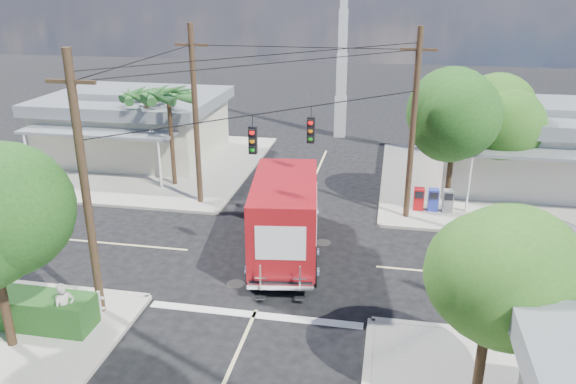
# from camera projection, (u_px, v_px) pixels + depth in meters

# --- Properties ---
(ground) EXTENTS (120.00, 120.00, 0.00)m
(ground) POSITION_uv_depth(u_px,v_px,m) (279.00, 258.00, 23.31)
(ground) COLOR black
(ground) RESTS_ON ground
(sidewalk_ne) EXTENTS (14.12, 14.12, 0.14)m
(sidewalk_ne) POSITION_uv_depth(u_px,v_px,m) (508.00, 185.00, 31.40)
(sidewalk_ne) COLOR gray
(sidewalk_ne) RESTS_ON ground
(sidewalk_nw) EXTENTS (14.12, 14.12, 0.14)m
(sidewalk_nw) POSITION_uv_depth(u_px,v_px,m) (144.00, 163.00, 35.18)
(sidewalk_nw) COLOR gray
(sidewalk_nw) RESTS_ON ground
(road_markings) EXTENTS (32.00, 32.00, 0.01)m
(road_markings) POSITION_uv_depth(u_px,v_px,m) (272.00, 275.00, 21.95)
(road_markings) COLOR beige
(road_markings) RESTS_ON ground
(building_ne) EXTENTS (11.80, 10.20, 4.50)m
(building_ne) POSITION_uv_depth(u_px,v_px,m) (541.00, 143.00, 31.32)
(building_ne) COLOR beige
(building_ne) RESTS_ON sidewalk_ne
(building_nw) EXTENTS (10.80, 10.20, 4.30)m
(building_nw) POSITION_uv_depth(u_px,v_px,m) (135.00, 123.00, 36.07)
(building_nw) COLOR beige
(building_nw) RESTS_ON sidewalk_nw
(radio_tower) EXTENTS (0.80, 0.80, 17.00)m
(radio_tower) POSITION_uv_depth(u_px,v_px,m) (342.00, 59.00, 39.62)
(radio_tower) COLOR silver
(radio_tower) RESTS_ON ground
(tree_ne_front) EXTENTS (4.21, 4.14, 6.66)m
(tree_ne_front) POSITION_uv_depth(u_px,v_px,m) (456.00, 117.00, 26.59)
(tree_ne_front) COLOR #422D1C
(tree_ne_front) RESTS_ON sidewalk_ne
(tree_ne_back) EXTENTS (3.77, 3.66, 5.82)m
(tree_ne_back) POSITION_uv_depth(u_px,v_px,m) (504.00, 120.00, 28.36)
(tree_ne_back) COLOR #422D1C
(tree_ne_back) RESTS_ON sidewalk_ne
(tree_se) EXTENTS (3.67, 3.54, 5.62)m
(tree_se) POSITION_uv_depth(u_px,v_px,m) (495.00, 270.00, 14.01)
(tree_se) COLOR #422D1C
(tree_se) RESTS_ON sidewalk_se
(palm_nw_front) EXTENTS (3.01, 3.08, 5.59)m
(palm_nw_front) POSITION_uv_depth(u_px,v_px,m) (168.00, 97.00, 29.73)
(palm_nw_front) COLOR #422D1C
(palm_nw_front) RESTS_ON sidewalk_nw
(palm_nw_back) EXTENTS (3.01, 3.08, 5.19)m
(palm_nw_back) POSITION_uv_depth(u_px,v_px,m) (146.00, 97.00, 31.59)
(palm_nw_back) COLOR #422D1C
(palm_nw_back) RESTS_ON sidewalk_nw
(utility_poles) EXTENTS (12.00, 10.68, 9.00)m
(utility_poles) POSITION_uv_depth(u_px,v_px,m) (249.00, 137.00, 23.41)
(utility_poles) COLOR #473321
(utility_poles) RESTS_ON ground
(picket_fence) EXTENTS (5.94, 0.06, 1.00)m
(picket_fence) POSITION_uv_depth(u_px,v_px,m) (24.00, 295.00, 19.28)
(picket_fence) COLOR silver
(picket_fence) RESTS_ON sidewalk_sw
(hedge_sw) EXTENTS (6.20, 1.20, 1.10)m
(hedge_sw) POSITION_uv_depth(u_px,v_px,m) (4.00, 307.00, 18.57)
(hedge_sw) COLOR #1C491A
(hedge_sw) RESTS_ON sidewalk_sw
(vending_boxes) EXTENTS (1.90, 0.50, 1.10)m
(vending_boxes) POSITION_uv_depth(u_px,v_px,m) (433.00, 200.00, 27.64)
(vending_boxes) COLOR #AF0C12
(vending_boxes) RESTS_ON sidewalk_ne
(delivery_truck) EXTENTS (3.54, 8.31, 3.49)m
(delivery_truck) POSITION_uv_depth(u_px,v_px,m) (286.00, 214.00, 23.18)
(delivery_truck) COLOR black
(delivery_truck) RESTS_ON ground
(parked_car) EXTENTS (5.43, 3.71, 1.38)m
(parked_car) POSITION_uv_depth(u_px,v_px,m) (542.00, 236.00, 23.68)
(parked_car) COLOR silver
(parked_car) RESTS_ON ground
(pedestrian) EXTENTS (0.75, 0.78, 1.79)m
(pedestrian) POSITION_uv_depth(u_px,v_px,m) (65.00, 309.00, 17.80)
(pedestrian) COLOR beige
(pedestrian) RESTS_ON sidewalk_sw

